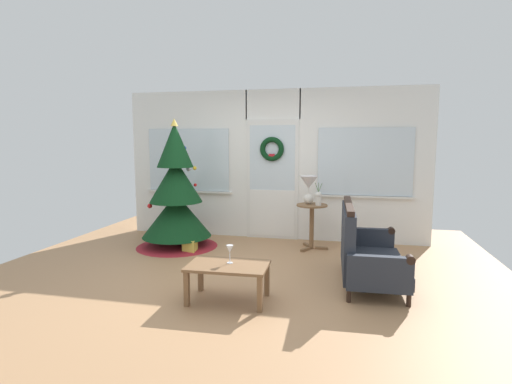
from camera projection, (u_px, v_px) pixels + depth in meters
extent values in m
plane|color=#AD7F56|center=(242.00, 276.00, 5.00)|extent=(6.76, 6.76, 0.00)
cube|color=white|center=(190.00, 164.00, 7.19)|extent=(2.15, 0.08, 2.55)
cube|color=white|center=(364.00, 166.00, 6.53)|extent=(2.15, 0.08, 2.55)
cube|color=white|center=(273.00, 104.00, 6.73)|extent=(0.94, 0.08, 0.50)
cube|color=silver|center=(272.00, 180.00, 6.86)|extent=(0.90, 0.05, 2.05)
cube|color=white|center=(272.00, 213.00, 6.91)|extent=(0.78, 0.02, 0.80)
cube|color=silver|center=(272.00, 158.00, 6.79)|extent=(0.78, 0.01, 1.10)
cube|color=silver|center=(188.00, 160.00, 7.13)|extent=(1.50, 0.01, 1.10)
cube|color=silver|center=(365.00, 162.00, 6.46)|extent=(1.50, 0.01, 1.10)
cube|color=silver|center=(189.00, 192.00, 7.19)|extent=(1.59, 0.06, 0.03)
cube|color=silver|center=(364.00, 197.00, 6.52)|extent=(1.59, 0.06, 0.03)
torus|color=black|center=(272.00, 149.00, 6.73)|extent=(0.41, 0.09, 0.41)
cube|color=red|center=(272.00, 157.00, 6.73)|extent=(0.10, 0.02, 0.10)
cylinder|color=#4C331E|center=(177.00, 239.00, 6.42)|extent=(0.10, 0.10, 0.25)
cone|color=maroon|center=(177.00, 243.00, 6.42)|extent=(1.29, 1.29, 0.10)
cone|color=#0F3819|center=(177.00, 215.00, 6.37)|extent=(1.10, 1.10, 0.69)
cone|color=#0F3819|center=(176.00, 180.00, 6.30)|extent=(0.83, 0.83, 0.69)
cone|color=#0F3819|center=(175.00, 145.00, 6.22)|extent=(0.57, 0.57, 0.69)
cone|color=#E0BC4C|center=(174.00, 122.00, 6.18)|extent=(0.12, 0.12, 0.12)
sphere|color=red|center=(150.00, 206.00, 6.40)|extent=(0.08, 0.08, 0.08)
sphere|color=gold|center=(195.00, 168.00, 6.30)|extent=(0.06, 0.06, 0.06)
sphere|color=silver|center=(188.00, 169.00, 6.50)|extent=(0.07, 0.07, 0.07)
sphere|color=#264CB2|center=(182.00, 156.00, 6.49)|extent=(0.05, 0.05, 0.05)
sphere|color=red|center=(195.00, 185.00, 6.55)|extent=(0.05, 0.05, 0.05)
sphere|color=gold|center=(179.00, 195.00, 6.67)|extent=(0.05, 0.05, 0.05)
sphere|color=silver|center=(175.00, 170.00, 6.56)|extent=(0.07, 0.07, 0.07)
sphere|color=#264CB2|center=(184.00, 148.00, 6.38)|extent=(0.07, 0.07, 0.07)
cylinder|color=black|center=(409.00, 300.00, 4.08)|extent=(0.05, 0.05, 0.14)
cylinder|color=black|center=(391.00, 262.00, 5.35)|extent=(0.05, 0.05, 0.14)
cylinder|color=black|center=(349.00, 296.00, 4.19)|extent=(0.05, 0.05, 0.14)
cylinder|color=black|center=(345.00, 260.00, 5.46)|extent=(0.05, 0.05, 0.14)
cube|color=#282D38|center=(373.00, 266.00, 4.75)|extent=(0.76, 1.26, 0.14)
cube|color=#282D38|center=(348.00, 233.00, 4.76)|extent=(0.16, 1.24, 0.62)
cube|color=black|center=(349.00, 205.00, 4.72)|extent=(0.12, 1.22, 0.06)
cube|color=#282D38|center=(380.00, 274.00, 4.09)|extent=(0.67, 0.11, 0.38)
cylinder|color=black|center=(410.00, 260.00, 4.01)|extent=(0.09, 0.09, 0.09)
cube|color=#282D38|center=(368.00, 242.00, 5.38)|extent=(0.67, 0.11, 0.38)
cylinder|color=black|center=(391.00, 231.00, 5.31)|extent=(0.09, 0.09, 0.09)
cylinder|color=brown|center=(312.00, 205.00, 6.19)|extent=(0.48, 0.48, 0.02)
cylinder|color=brown|center=(312.00, 228.00, 6.23)|extent=(0.07, 0.07, 0.68)
cube|color=brown|center=(321.00, 248.00, 6.24)|extent=(0.20, 0.05, 0.04)
cube|color=brown|center=(307.00, 245.00, 6.43)|extent=(0.14, 0.20, 0.04)
cube|color=brown|center=(305.00, 250.00, 6.16)|extent=(0.14, 0.20, 0.04)
sphere|color=silver|center=(308.00, 199.00, 6.23)|extent=(0.16, 0.16, 0.16)
cylinder|color=silver|center=(309.00, 191.00, 6.21)|extent=(0.02, 0.02, 0.06)
cone|color=silver|center=(309.00, 182.00, 6.20)|extent=(0.28, 0.28, 0.20)
cylinder|color=beige|center=(318.00, 200.00, 6.10)|extent=(0.09, 0.09, 0.16)
sphere|color=beige|center=(318.00, 195.00, 6.09)|extent=(0.10, 0.10, 0.10)
cylinder|color=#4C7042|center=(317.00, 188.00, 6.08)|extent=(0.07, 0.01, 0.17)
cylinder|color=#4C7042|center=(319.00, 188.00, 6.07)|extent=(0.01, 0.01, 0.18)
cylinder|color=#4C7042|center=(320.00, 189.00, 6.07)|extent=(0.07, 0.01, 0.17)
cube|color=brown|center=(228.00, 266.00, 4.20)|extent=(0.86, 0.55, 0.03)
cube|color=brown|center=(187.00, 289.00, 4.08)|extent=(0.05, 0.05, 0.37)
cube|color=brown|center=(260.00, 294.00, 3.94)|extent=(0.05, 0.05, 0.37)
cube|color=brown|center=(201.00, 275.00, 4.51)|extent=(0.05, 0.05, 0.37)
cube|color=brown|center=(267.00, 279.00, 4.36)|extent=(0.05, 0.05, 0.37)
cylinder|color=silver|center=(230.00, 263.00, 4.24)|extent=(0.06, 0.06, 0.01)
cylinder|color=silver|center=(230.00, 258.00, 4.23)|extent=(0.01, 0.01, 0.10)
cone|color=silver|center=(230.00, 249.00, 4.22)|extent=(0.08, 0.08, 0.09)
cube|color=#D8C64C|center=(190.00, 246.00, 6.08)|extent=(0.19, 0.17, 0.19)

